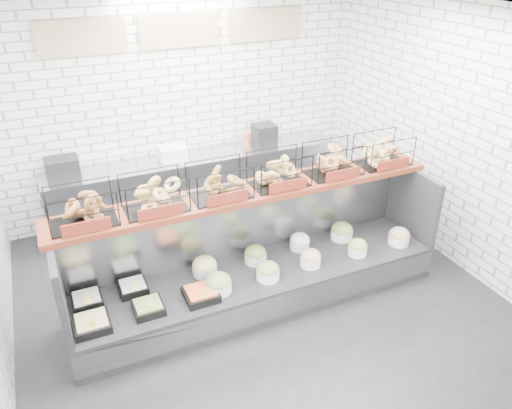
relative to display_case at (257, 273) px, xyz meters
name	(u,v)px	position (x,y,z in m)	size (l,w,h in m)	color
ground	(271,315)	(0.00, -0.34, -0.33)	(5.50, 5.50, 0.00)	black
room_shell	(246,112)	(0.00, 0.26, 1.73)	(5.02, 5.51, 3.01)	white
display_case	(257,273)	(0.00, 0.00, 0.00)	(4.00, 0.90, 1.20)	black
bagel_shelf	(251,178)	(0.01, 0.18, 1.06)	(4.10, 0.50, 0.40)	#4E1C10
prep_counter	(195,184)	(-0.01, 2.09, 0.14)	(4.00, 0.60, 1.20)	#93969B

